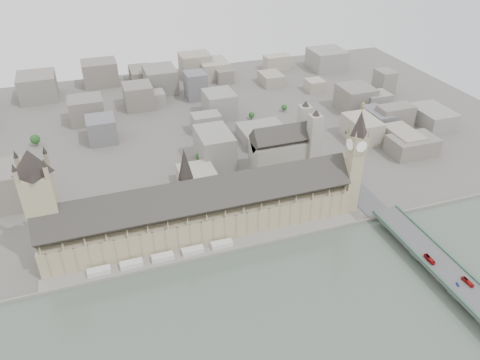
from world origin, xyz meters
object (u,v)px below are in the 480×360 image
object	(u,v)px
palace_of_westminster	(201,210)
red_bus_south	(468,282)
westminster_bridge	(436,265)
elizabeth_tower	(355,155)
victoria_tower	(41,202)
car_silver	(464,279)
red_bus_north	(429,259)
car_blue	(458,284)
westminster_abbey	(285,148)

from	to	relation	value
palace_of_westminster	red_bus_south	world-z (taller)	palace_of_westminster
westminster_bridge	elizabeth_tower	bearing A→B (deg)	104.11
victoria_tower	red_bus_south	xyz separation A→B (m)	(288.00, -141.21, -43.52)
westminster_bridge	car_silver	bearing A→B (deg)	-78.77
elizabeth_tower	westminster_bridge	world-z (taller)	elizabeth_tower
red_bus_north	car_blue	size ratio (longest dim) A/B	2.95
elizabeth_tower	victoria_tower	xyz separation A→B (m)	(-260.00, 18.00, -2.88)
westminster_abbey	car_blue	world-z (taller)	westminster_abbey
red_bus_north	palace_of_westminster	bearing A→B (deg)	148.49
westminster_abbey	victoria_tower	bearing A→B (deg)	-163.50
car_blue	car_silver	bearing A→B (deg)	42.01
westminster_bridge	car_blue	bearing A→B (deg)	-98.52
victoria_tower	elizabeth_tower	bearing A→B (deg)	-3.96
palace_of_westminster	westminster_bridge	xyz separation A→B (m)	(162.00, -107.20, -17.58)
red_bus_south	car_blue	size ratio (longest dim) A/B	2.68
red_bus_south	red_bus_north	bearing A→B (deg)	107.62
elizabeth_tower	car_silver	world-z (taller)	elizabeth_tower
red_bus_south	car_silver	bearing A→B (deg)	79.14
red_bus_north	red_bus_south	size ratio (longest dim) A/B	1.10
red_bus_south	palace_of_westminster	bearing A→B (deg)	138.52
westminster_bridge	red_bus_north	xyz separation A→B (m)	(-6.80, 1.96, 6.70)
victoria_tower	westminster_bridge	world-z (taller)	victoria_tower
westminster_bridge	car_blue	distance (m)	27.69
palace_of_westminster	westminster_abbey	world-z (taller)	westminster_abbey
red_bus_north	car_silver	bearing A→B (deg)	-63.09
red_bus_south	car_silver	distance (m)	4.42
westminster_abbey	car_blue	size ratio (longest dim) A/B	17.74
elizabeth_tower	red_bus_north	size ratio (longest dim) A/B	9.50
elizabeth_tower	westminster_bridge	bearing A→B (deg)	-75.89
westminster_abbey	red_bus_south	bearing A→B (deg)	-75.32
victoria_tower	westminster_bridge	distance (m)	309.91
elizabeth_tower	car_silver	distance (m)	131.07
elizabeth_tower	victoria_tower	world-z (taller)	elizabeth_tower
red_bus_north	red_bus_south	distance (m)	31.57
westminster_bridge	car_silver	size ratio (longest dim) A/B	78.77
car_blue	car_silver	size ratio (longest dim) A/B	0.93
victoria_tower	car_silver	size ratio (longest dim) A/B	24.24
victoria_tower	red_bus_north	distance (m)	301.93
elizabeth_tower	victoria_tower	size ratio (longest dim) A/B	1.07
victoria_tower	red_bus_south	world-z (taller)	victoria_tower
westminster_bridge	red_bus_north	size ratio (longest dim) A/B	28.72
palace_of_westminster	red_bus_south	xyz separation A→B (m)	(166.00, -134.91, -11.03)
victoria_tower	westminster_abbey	world-z (taller)	victoria_tower
westminster_abbey	red_bus_north	size ratio (longest dim) A/B	6.01
westminster_abbey	elizabeth_tower	bearing A→B (deg)	-72.71
westminster_abbey	car_blue	distance (m)	214.98
palace_of_westminster	red_bus_south	distance (m)	214.19
car_blue	westminster_abbey	bearing A→B (deg)	123.32
car_silver	red_bus_south	bearing A→B (deg)	-105.09
palace_of_westminster	westminster_abbey	size ratio (longest dim) A/B	3.90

